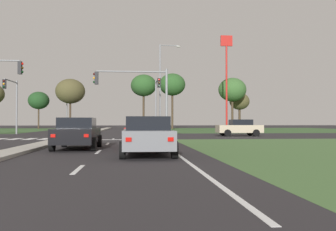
{
  "coord_description": "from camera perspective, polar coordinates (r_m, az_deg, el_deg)",
  "views": [
    {
      "loc": [
        5.03,
        -4.5,
        1.34
      ],
      "look_at": [
        8.66,
        33.32,
        1.99
      ],
      "focal_mm": 39.03,
      "sensor_mm": 36.0,
      "label": 1
    }
  ],
  "objects": [
    {
      "name": "ground_plane",
      "position": [
        34.89,
        -13.8,
        -3.16
      ],
      "size": [
        200.0,
        200.0,
        0.0
      ],
      "primitive_type": "plane",
      "color": "#282628"
    },
    {
      "name": "grass_verge_far_right",
      "position": [
        62.46,
        13.65,
        -2.18
      ],
      "size": [
        35.0,
        35.0,
        0.01
      ],
      "primitive_type": "cube",
      "color": "#385B2D",
      "rests_on": "ground"
    },
    {
      "name": "median_island_near",
      "position": [
        16.34,
        -23.51,
        -5.37
      ],
      "size": [
        1.2,
        22.0,
        0.14
      ],
      "primitive_type": "cube",
      "color": "#ADA89E",
      "rests_on": "ground"
    },
    {
      "name": "median_island_far",
      "position": [
        59.72,
        -10.32,
        -2.19
      ],
      "size": [
        1.2,
        36.0,
        0.14
      ],
      "primitive_type": "cube",
      "color": "#ADA89E",
      "rests_on": "ground"
    },
    {
      "name": "lane_dash_near",
      "position": [
        10.64,
        -13.87,
        -8.18
      ],
      "size": [
        0.14,
        2.0,
        0.01
      ],
      "primitive_type": "cube",
      "color": "silver",
      "rests_on": "ground"
    },
    {
      "name": "lane_dash_second",
      "position": [
        16.57,
        -10.83,
        -5.59
      ],
      "size": [
        0.14,
        2.0,
        0.01
      ],
      "primitive_type": "cube",
      "color": "silver",
      "rests_on": "ground"
    },
    {
      "name": "lane_dash_third",
      "position": [
        22.54,
        -9.4,
        -4.37
      ],
      "size": [
        0.14,
        2.0,
        0.01
      ],
      "primitive_type": "cube",
      "color": "silver",
      "rests_on": "ground"
    },
    {
      "name": "lane_dash_fourth",
      "position": [
        28.52,
        -8.58,
        -3.66
      ],
      "size": [
        0.14,
        2.0,
        0.01
      ],
      "primitive_type": "cube",
      "color": "silver",
      "rests_on": "ground"
    },
    {
      "name": "edge_line_right",
      "position": [
        16.65,
        0.8,
        -5.59
      ],
      "size": [
        0.14,
        24.0,
        0.01
      ],
      "primitive_type": "cube",
      "color": "silver",
      "rests_on": "ground"
    },
    {
      "name": "stop_bar_near",
      "position": [
        27.56,
        -8.06,
        -3.75
      ],
      "size": [
        6.4,
        0.5,
        0.01
      ],
      "primitive_type": "cube",
      "color": "silver",
      "rests_on": "ground"
    },
    {
      "name": "crosswalk_bar_third",
      "position": [
        30.72,
        -22.82,
        -3.4
      ],
      "size": [
        0.7,
        2.8,
        0.01
      ],
      "primitive_type": "cube",
      "color": "silver",
      "rests_on": "ground"
    },
    {
      "name": "crosswalk_bar_fourth",
      "position": [
        30.39,
        -20.74,
        -3.44
      ],
      "size": [
        0.7,
        2.8,
        0.01
      ],
      "primitive_type": "cube",
      "color": "silver",
      "rests_on": "ground"
    },
    {
      "name": "crosswalk_bar_fifth",
      "position": [
        30.11,
        -18.63,
        -3.48
      ],
      "size": [
        0.7,
        2.8,
        0.01
      ],
      "primitive_type": "cube",
      "color": "silver",
      "rests_on": "ground"
    },
    {
      "name": "crosswalk_bar_sixth",
      "position": [
        29.87,
        -16.48,
        -3.51
      ],
      "size": [
        0.7,
        2.8,
        0.01
      ],
      "primitive_type": "cube",
      "color": "silver",
      "rests_on": "ground"
    },
    {
      "name": "crosswalk_bar_seventh",
      "position": [
        29.68,
        -14.29,
        -3.53
      ],
      "size": [
        0.7,
        2.8,
        0.01
      ],
      "primitive_type": "cube",
      "color": "silver",
      "rests_on": "ground"
    },
    {
      "name": "crosswalk_bar_eighth",
      "position": [
        29.52,
        -12.08,
        -3.56
      ],
      "size": [
        0.7,
        2.8,
        0.01
      ],
      "primitive_type": "cube",
      "color": "silver",
      "rests_on": "ground"
    },
    {
      "name": "car_grey_near",
      "position": [
        14.57,
        -3.27,
        -3.15
      ],
      "size": [
        2.1,
        4.45,
        1.54
      ],
      "color": "slate",
      "rests_on": "ground"
    },
    {
      "name": "car_beige_second",
      "position": [
        34.97,
        11.1,
        -1.87
      ],
      "size": [
        4.23,
        2.0,
        1.55
      ],
      "rotation": [
        0.0,
        0.0,
        1.57
      ],
      "color": "#BCAD8E",
      "rests_on": "ground"
    },
    {
      "name": "car_black_third",
      "position": [
        18.54,
        -13.93,
        -2.67
      ],
      "size": [
        2.07,
        4.58,
        1.54
      ],
      "color": "black",
      "rests_on": "ground"
    },
    {
      "name": "car_red_fourth",
      "position": [
        20.08,
        -4.17,
        -2.53
      ],
      "size": [
        2.02,
        4.62,
        1.56
      ],
      "color": "#A31919",
      "rests_on": "ground"
    },
    {
      "name": "traffic_signal_far_left",
      "position": [
        41.67,
        -23.15,
        2.72
      ],
      "size": [
        0.32,
        4.23,
        5.83
      ],
      "color": "gray",
      "rests_on": "ground"
    },
    {
      "name": "traffic_signal_far_right",
      "position": [
        39.38,
        -1.74,
        3.11
      ],
      "size": [
        0.32,
        5.38,
        5.99
      ],
      "color": "gray",
      "rests_on": "ground"
    },
    {
      "name": "traffic_signal_near_right",
      "position": [
        28.01,
        -4.58,
        4.06
      ],
      "size": [
        5.67,
        0.32,
        5.42
      ],
      "color": "gray",
      "rests_on": "ground"
    },
    {
      "name": "street_lamp_third",
      "position": [
        44.16,
        -0.99,
        4.98
      ],
      "size": [
        2.62,
        0.31,
        10.7
      ],
      "color": "gray",
      "rests_on": "ground"
    },
    {
      "name": "street_lamp_fourth",
      "position": [
        76.46,
        -15.38,
        1.55
      ],
      "size": [
        1.98,
        1.28,
        8.29
      ],
      "color": "gray",
      "rests_on": "ground"
    },
    {
      "name": "pedestrian_at_median",
      "position": [
        43.88,
        -11.88,
        -1.2
      ],
      "size": [
        0.34,
        0.34,
        1.68
      ],
      "rotation": [
        0.0,
        0.0,
        2.91
      ],
      "color": "#4C4C4C",
      "rests_on": "median_island_far"
    },
    {
      "name": "fastfood_pole_sign",
      "position": [
        56.75,
        9.12,
        8.11
      ],
      "size": [
        1.8,
        0.4,
        14.47
      ],
      "color": "red",
      "rests_on": "ground"
    },
    {
      "name": "treeline_second",
      "position": [
        72.38,
        -19.54,
        2.21
      ],
      "size": [
        3.86,
        3.86,
        6.97
      ],
      "color": "#423323",
      "rests_on": "ground"
    },
    {
      "name": "treeline_third",
      "position": [
        71.07,
        -15.01,
        3.67
      ],
      "size": [
        5.46,
        5.46,
        9.41
      ],
      "color": "#423323",
      "rests_on": "ground"
    },
    {
      "name": "treeline_fourth",
      "position": [
        69.69,
        -3.83,
        4.67
      ],
      "size": [
        4.88,
        4.88,
        10.33
      ],
      "color": "#423323",
      "rests_on": "ground"
    },
    {
      "name": "treeline_fifth",
      "position": [
        68.62,
        0.68,
        4.82
      ],
      "size": [
        4.88,
        4.88,
        10.4
      ],
      "color": "#423323",
      "rests_on": "ground"
    },
    {
      "name": "treeline_sixth",
      "position": [
        73.37,
        11.1,
        2.15
      ],
      "size": [
        3.92,
        3.92,
        7.04
      ],
      "color": "#423323",
      "rests_on": "ground"
    },
    {
      "name": "treeline_seventh",
      "position": [
        69.41,
        10.01,
        3.97
      ],
      "size": [
        5.18,
        5.18,
        9.55
      ],
      "color": "#423323",
      "rests_on": "ground"
    }
  ]
}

